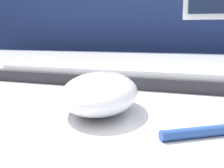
# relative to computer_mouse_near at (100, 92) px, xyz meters

# --- Properties ---
(partition_panel) EXTENTS (5.00, 0.03, 1.16)m
(partition_panel) POSITION_rel_computer_mouse_near_xyz_m (0.03, 0.93, -0.18)
(partition_panel) COLOR navy
(partition_panel) RESTS_ON ground_plane
(computer_mouse_near) EXTENTS (0.10, 0.14, 0.04)m
(computer_mouse_near) POSITION_rel_computer_mouse_near_xyz_m (0.00, 0.00, 0.00)
(computer_mouse_near) COLOR white
(computer_mouse_near) RESTS_ON desk
(keyboard) EXTENTS (0.46, 0.16, 0.02)m
(keyboard) POSITION_rel_computer_mouse_near_xyz_m (0.01, 0.18, -0.01)
(keyboard) COLOR #28282D
(keyboard) RESTS_ON desk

